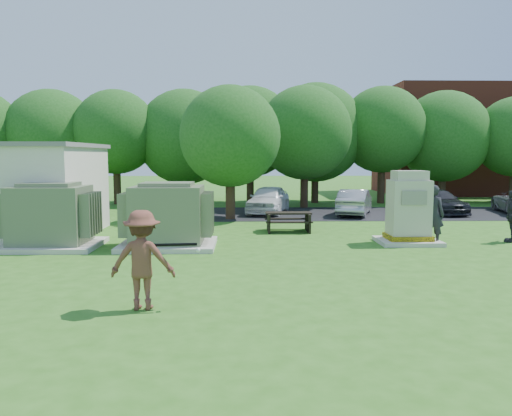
{
  "coord_description": "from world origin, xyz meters",
  "views": [
    {
      "loc": [
        -0.36,
        -11.32,
        2.93
      ],
      "look_at": [
        0.0,
        4.0,
        1.3
      ],
      "focal_mm": 35.0,
      "sensor_mm": 36.0,
      "label": 1
    }
  ],
  "objects_px": {
    "transformer_right": "(168,217)",
    "generator_cabinet": "(408,212)",
    "car_dark": "(437,201)",
    "person_by_generator": "(433,214)",
    "transformer_left": "(51,217)",
    "car_white": "(268,199)",
    "car_silver_a": "(355,202)",
    "picnic_table": "(288,219)",
    "batter": "(142,260)",
    "person_walking_right": "(512,216)"
  },
  "relations": [
    {
      "from": "transformer_right",
      "to": "generator_cabinet",
      "type": "height_order",
      "value": "generator_cabinet"
    },
    {
      "from": "car_dark",
      "to": "person_by_generator",
      "type": "bearing_deg",
      "value": -120.29
    },
    {
      "from": "transformer_left",
      "to": "person_by_generator",
      "type": "xyz_separation_m",
      "value": [
        12.36,
        0.34,
        0.01
      ]
    },
    {
      "from": "transformer_right",
      "to": "person_by_generator",
      "type": "height_order",
      "value": "transformer_right"
    },
    {
      "from": "car_white",
      "to": "car_dark",
      "type": "distance_m",
      "value": 8.54
    },
    {
      "from": "transformer_right",
      "to": "car_dark",
      "type": "bearing_deg",
      "value": 36.47
    },
    {
      "from": "generator_cabinet",
      "to": "car_silver_a",
      "type": "xyz_separation_m",
      "value": [
        -0.03,
        7.93,
        -0.43
      ]
    },
    {
      "from": "transformer_right",
      "to": "picnic_table",
      "type": "relative_size",
      "value": 1.72
    },
    {
      "from": "generator_cabinet",
      "to": "car_dark",
      "type": "relative_size",
      "value": 0.59
    },
    {
      "from": "picnic_table",
      "to": "car_dark",
      "type": "relative_size",
      "value": 0.42
    },
    {
      "from": "batter",
      "to": "car_white",
      "type": "bearing_deg",
      "value": -100.13
    },
    {
      "from": "transformer_right",
      "to": "batter",
      "type": "relative_size",
      "value": 1.58
    },
    {
      "from": "generator_cabinet",
      "to": "car_dark",
      "type": "distance_m",
      "value": 9.57
    },
    {
      "from": "transformer_left",
      "to": "car_dark",
      "type": "xyz_separation_m",
      "value": [
        15.89,
        9.01,
        -0.37
      ]
    },
    {
      "from": "transformer_left",
      "to": "car_dark",
      "type": "distance_m",
      "value": 18.27
    },
    {
      "from": "transformer_left",
      "to": "generator_cabinet",
      "type": "xyz_separation_m",
      "value": [
        11.59,
        0.47,
        0.09
      ]
    },
    {
      "from": "batter",
      "to": "car_silver_a",
      "type": "height_order",
      "value": "batter"
    },
    {
      "from": "picnic_table",
      "to": "batter",
      "type": "bearing_deg",
      "value": -110.68
    },
    {
      "from": "generator_cabinet",
      "to": "car_silver_a",
      "type": "distance_m",
      "value": 7.95
    },
    {
      "from": "car_dark",
      "to": "transformer_left",
      "type": "bearing_deg",
      "value": -158.58
    },
    {
      "from": "generator_cabinet",
      "to": "car_white",
      "type": "bearing_deg",
      "value": 115.7
    },
    {
      "from": "batter",
      "to": "person_walking_right",
      "type": "height_order",
      "value": "batter"
    },
    {
      "from": "batter",
      "to": "car_white",
      "type": "height_order",
      "value": "batter"
    },
    {
      "from": "person_by_generator",
      "to": "car_silver_a",
      "type": "xyz_separation_m",
      "value": [
        -0.81,
        8.06,
        -0.35
      ]
    },
    {
      "from": "car_white",
      "to": "car_dark",
      "type": "xyz_separation_m",
      "value": [
        8.54,
        -0.25,
        -0.11
      ]
    },
    {
      "from": "picnic_table",
      "to": "car_silver_a",
      "type": "xyz_separation_m",
      "value": [
        3.73,
        5.27,
        0.17
      ]
    },
    {
      "from": "person_by_generator",
      "to": "car_white",
      "type": "distance_m",
      "value": 10.23
    },
    {
      "from": "transformer_right",
      "to": "batter",
      "type": "height_order",
      "value": "transformer_right"
    },
    {
      "from": "person_walking_right",
      "to": "car_white",
      "type": "xyz_separation_m",
      "value": [
        -7.82,
        8.63,
        -0.17
      ]
    },
    {
      "from": "transformer_right",
      "to": "car_dark",
      "type": "xyz_separation_m",
      "value": [
        12.19,
        9.01,
        -0.37
      ]
    },
    {
      "from": "person_by_generator",
      "to": "picnic_table",
      "type": "bearing_deg",
      "value": 6.32
    },
    {
      "from": "car_silver_a",
      "to": "person_by_generator",
      "type": "bearing_deg",
      "value": 114.82
    },
    {
      "from": "transformer_right",
      "to": "generator_cabinet",
      "type": "relative_size",
      "value": 1.24
    },
    {
      "from": "transformer_left",
      "to": "car_dark",
      "type": "bearing_deg",
      "value": 29.55
    },
    {
      "from": "transformer_left",
      "to": "transformer_right",
      "type": "xyz_separation_m",
      "value": [
        3.7,
        0.0,
        0.0
      ]
    },
    {
      "from": "batter",
      "to": "car_white",
      "type": "xyz_separation_m",
      "value": [
        3.16,
        15.74,
        -0.24
      ]
    },
    {
      "from": "generator_cabinet",
      "to": "batter",
      "type": "relative_size",
      "value": 1.27
    },
    {
      "from": "transformer_right",
      "to": "car_dark",
      "type": "relative_size",
      "value": 0.73
    },
    {
      "from": "picnic_table",
      "to": "person_by_generator",
      "type": "relative_size",
      "value": 0.89
    },
    {
      "from": "transformer_right",
      "to": "car_dark",
      "type": "distance_m",
      "value": 15.17
    },
    {
      "from": "person_by_generator",
      "to": "car_white",
      "type": "bearing_deg",
      "value": -22.73
    },
    {
      "from": "picnic_table",
      "to": "transformer_left",
      "type": "bearing_deg",
      "value": -158.17
    },
    {
      "from": "transformer_right",
      "to": "generator_cabinet",
      "type": "xyz_separation_m",
      "value": [
        7.89,
        0.47,
        0.09
      ]
    },
    {
      "from": "transformer_left",
      "to": "car_dark",
      "type": "height_order",
      "value": "transformer_left"
    },
    {
      "from": "generator_cabinet",
      "to": "batter",
      "type": "bearing_deg",
      "value": -136.76
    },
    {
      "from": "picnic_table",
      "to": "batter",
      "type": "height_order",
      "value": "batter"
    },
    {
      "from": "generator_cabinet",
      "to": "person_walking_right",
      "type": "relative_size",
      "value": 1.38
    },
    {
      "from": "transformer_left",
      "to": "generator_cabinet",
      "type": "height_order",
      "value": "generator_cabinet"
    },
    {
      "from": "person_walking_right",
      "to": "car_silver_a",
      "type": "distance_m",
      "value": 8.58
    },
    {
      "from": "person_by_generator",
      "to": "transformer_right",
      "type": "bearing_deg",
      "value": 40.22
    }
  ]
}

